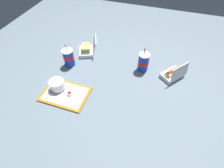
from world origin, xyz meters
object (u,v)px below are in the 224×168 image
soda_cup_corner (143,62)px  food_tray (65,94)px  cake_container (57,85)px  clamshell_hotdog_right (173,74)px  plastic_fork (64,98)px  soda_cup_center (69,57)px  clamshell_sandwich_left (87,50)px  ketchup_cup (70,94)px

soda_cup_corner → food_tray: bearing=42.7°
cake_container → clamshell_hotdog_right: (-0.89, -0.44, -0.01)m
food_tray → cake_container: 0.10m
plastic_fork → clamshell_hotdog_right: (-0.79, -0.52, 0.02)m
soda_cup_center → soda_cup_corner: bearing=-167.5°
food_tray → soda_cup_center: 0.38m
food_tray → clamshell_sandwich_left: size_ratio=1.63×
soda_cup_center → clamshell_hotdog_right: bearing=-172.0°
soda_cup_corner → cake_container: bearing=36.7°
ketchup_cup → plastic_fork: (0.02, 0.05, -0.01)m
clamshell_sandwich_left → soda_cup_center: size_ratio=1.01×
soda_cup_center → plastic_fork: bearing=111.0°
food_tray → plastic_fork: (-0.02, 0.05, 0.01)m
cake_container → plastic_fork: (-0.10, 0.08, -0.04)m
food_tray → cake_container: size_ratio=2.97×
clamshell_hotdog_right → soda_cup_corner: size_ratio=1.00×
clamshell_sandwich_left → soda_cup_center: bearing=68.2°
clamshell_sandwich_left → plastic_fork: bearing=96.1°
food_tray → ketchup_cup: bearing=-177.3°
plastic_fork → soda_cup_center: bearing=-66.0°
plastic_fork → soda_cup_corner: soda_cup_corner is taller
ketchup_cup → clamshell_sandwich_left: size_ratio=0.18×
cake_container → ketchup_cup: size_ratio=3.13×
soda_cup_corner → clamshell_hotdog_right: bearing=176.7°
clamshell_hotdog_right → soda_cup_corner: bearing=-3.3°
clamshell_hotdog_right → food_tray: bearing=30.5°
cake_container → soda_cup_corner: (-0.61, -0.46, 0.04)m
food_tray → plastic_fork: size_ratio=3.38×
ketchup_cup → soda_cup_center: soda_cup_center is taller
cake_container → clamshell_hotdog_right: 0.99m
ketchup_cup → food_tray: bearing=2.7°
ketchup_cup → soda_cup_center: size_ratio=0.18×
food_tray → clamshell_sandwich_left: bearing=-85.1°
ketchup_cup → soda_cup_corner: 0.69m
clamshell_hotdog_right → soda_cup_corner: 0.28m
food_tray → clamshell_sandwich_left: clamshell_sandwich_left is taller
food_tray → ketchup_cup: ketchup_cup is taller
cake_container → soda_cup_center: 0.32m
ketchup_cup → cake_container: bearing=-14.3°
plastic_fork → cake_container: bearing=-36.0°
cake_container → clamshell_sandwich_left: clamshell_sandwich_left is taller
ketchup_cup → clamshell_hotdog_right: bearing=-148.3°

